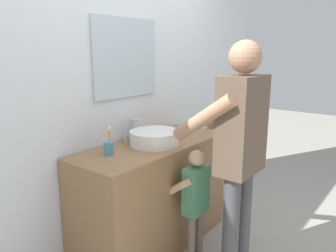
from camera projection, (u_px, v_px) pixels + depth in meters
The scene contains 7 objects.
back_wall at pixel (122, 79), 2.69m from camera, with size 4.40×0.10×2.70m.
vanity_cabinet at pixel (153, 195), 2.71m from camera, with size 1.36×0.54×0.86m, color olive.
sink_basin at pixel (155, 137), 2.59m from camera, with size 0.39×0.39×0.11m.
faucet at pixel (133, 130), 2.72m from camera, with size 0.18×0.14×0.18m.
toothbrush_cup at pixel (109, 148), 2.33m from camera, with size 0.07×0.07×0.21m.
child_toddler at pixel (195, 197), 2.44m from camera, with size 0.27×0.27×0.89m.
adult_parent at pixel (239, 139), 2.26m from camera, with size 0.51×0.54×1.65m.
Camera 1 is at (-1.91, -1.34, 1.58)m, focal length 35.66 mm.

